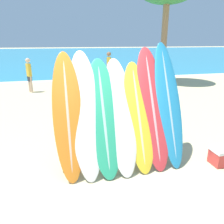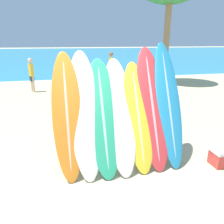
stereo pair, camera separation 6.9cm
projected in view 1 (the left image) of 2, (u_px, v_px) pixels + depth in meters
The scene contains 13 objects.
ground_plane at pixel (107, 181), 3.85m from camera, with size 160.00×160.00×0.00m, color beige.
ocean_water at pixel (61, 54), 40.61m from camera, with size 120.00×60.00×0.01m.
surfboard_rack at pixel (122, 144), 4.21m from camera, with size 2.29×0.04×0.84m.
surfboard_slot_0 at pixel (68, 115), 3.87m from camera, with size 0.53×1.04×2.18m.
surfboard_slot_1 at pixel (85, 113), 3.96m from camera, with size 0.57×1.19×2.20m.
surfboard_slot_2 at pixel (104, 116), 4.02m from camera, with size 0.60×1.15×2.05m.
surfboard_slot_3 at pixel (120, 115), 4.10m from camera, with size 0.57×1.17×2.04m.
surfboard_slot_4 at pixel (139, 116), 4.17m from camera, with size 0.54×1.05×1.97m.
surfboard_slot_5 at pixel (153, 107), 4.26m from camera, with size 0.58×1.16×2.25m.
surfboard_slot_6 at pixel (169, 103), 4.33m from camera, with size 0.49×1.15×2.34m.
person_near_water at pixel (109, 67), 11.82m from camera, with size 0.27×0.31×1.79m.
person_mid_beach at pixel (29, 74), 10.18m from camera, with size 0.25×0.27×1.60m.
cooler_box at pixel (224, 156), 4.34m from camera, with size 0.52×0.33×0.34m.
Camera 1 is at (-0.70, -3.21, 2.36)m, focal length 35.00 mm.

